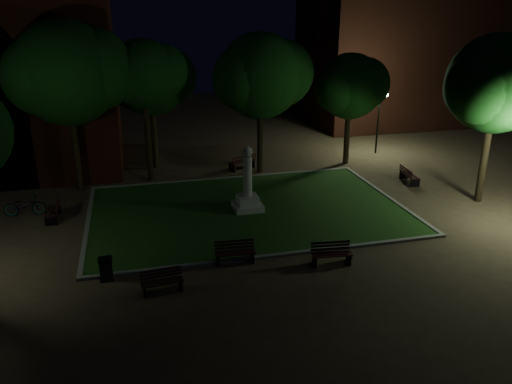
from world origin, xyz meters
TOP-DOWN VIEW (x-y plane):
  - ground at (0.00, 0.00)m, footprint 80.00×80.00m
  - lawn at (0.00, 2.00)m, footprint 15.00×10.00m
  - lawn_kerb at (0.00, 2.00)m, footprint 15.40×10.40m
  - monument at (0.00, 2.00)m, footprint 1.40×1.40m
  - building_far at (18.00, 20.00)m, footprint 16.00×10.00m
  - tree_north_wl at (-4.30, 7.92)m, footprint 4.61×3.77m
  - tree_north_er at (2.32, 7.97)m, footprint 6.08×4.97m
  - tree_ne at (8.17, 8.42)m, footprint 4.99×4.08m
  - tree_east at (12.07, 0.35)m, footprint 5.89×4.81m
  - tree_nw at (-8.15, 7.33)m, footprint 6.63×5.41m
  - tree_far_north at (-3.83, 10.50)m, footprint 5.34×4.36m
  - lamppost_ne at (11.14, 10.21)m, footprint 1.18×0.28m
  - bench_near_left at (-1.73, -3.11)m, footprint 1.60×0.66m
  - bench_near_right at (1.90, -4.16)m, footprint 1.62×0.72m
  - bench_west_near at (-4.68, -4.62)m, footprint 1.50×0.63m
  - bench_left_side at (-9.16, 3.15)m, footprint 0.57×1.60m
  - bench_right_side at (9.96, 3.86)m, footprint 0.74×1.70m
  - bench_far_side at (1.26, 8.69)m, footprint 1.85×1.26m
  - trash_bin at (-6.60, -3.30)m, footprint 0.53×0.53m
  - bicycle at (-10.57, 4.07)m, footprint 1.96×0.78m

SIDE VIEW (x-z plane):
  - ground at x=0.00m, z-range 0.00..0.00m
  - lawn at x=0.00m, z-range 0.00..0.08m
  - lawn_kerb at x=0.00m, z-range 0.00..0.12m
  - bench_west_near at x=-4.68m, z-range -0.02..0.78m
  - bench_near_left at x=-1.73m, z-range -0.03..0.83m
  - bench_near_right at x=1.90m, z-range -0.03..0.83m
  - bench_left_side at x=-9.16m, z-range -0.03..0.85m
  - bench_right_side at x=9.96m, z-range -0.03..0.88m
  - trash_bin at x=-6.60m, z-range 0.01..0.87m
  - bench_far_side at x=1.26m, z-range -0.03..0.93m
  - bicycle at x=-10.57m, z-range 0.00..1.01m
  - monument at x=0.00m, z-range -0.64..2.56m
  - lamppost_ne at x=11.14m, z-range 0.86..5.03m
  - tree_ne at x=8.17m, z-range 1.45..8.44m
  - tree_far_north at x=-3.83m, z-range 1.65..9.31m
  - tree_north_er at x=2.32m, z-range 1.66..9.96m
  - building_far at x=18.00m, z-range 0.00..12.00m
  - tree_east at x=12.07m, z-range 1.82..10.27m
  - tree_north_wl at x=-4.30m, z-range 2.10..10.11m
  - tree_nw at x=-8.15m, z-range 1.82..10.87m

